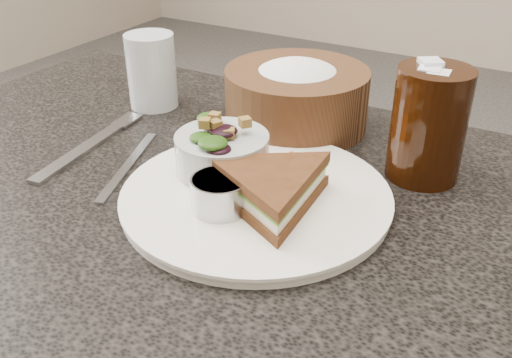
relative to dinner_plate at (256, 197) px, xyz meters
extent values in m
cylinder|color=white|center=(0.00, 0.00, 0.00)|extent=(0.30, 0.30, 0.01)
cylinder|color=#A6A9AE|center=(-0.02, -0.05, 0.03)|extent=(0.07, 0.07, 0.04)
cone|color=#FF4C00|center=(0.01, 0.06, 0.02)|extent=(0.07, 0.07, 0.03)
cube|color=#AFB2B8|center=(-0.26, 0.00, 0.00)|extent=(0.05, 0.20, 0.01)
cube|color=#A4A6AC|center=(-0.18, -0.01, 0.00)|extent=(0.07, 0.18, 0.00)
cylinder|color=silver|center=(-0.28, 0.17, 0.05)|extent=(0.07, 0.07, 0.11)
camera|label=1|loc=(0.28, -0.47, 0.34)|focal=40.00mm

